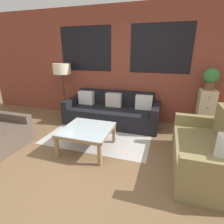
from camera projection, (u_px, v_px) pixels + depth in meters
ground_plane at (80, 169)px, 2.73m from camera, size 16.00×16.00×0.00m
wall_back_brick at (121, 65)px, 4.46m from camera, size 8.40×0.09×2.80m
rug at (100, 135)px, 3.84m from camera, size 2.21×1.48×0.00m
couch_dark at (112, 112)px, 4.42m from camera, size 2.32×0.88×0.78m
settee_vintage at (206, 152)px, 2.63m from camera, size 0.80×1.62×0.92m
coffee_table at (87, 131)px, 3.18m from camera, size 0.86×0.86×0.43m
floor_lamp at (62, 71)px, 4.56m from camera, size 0.46×0.46×1.45m
drawer_cabinet at (205, 111)px, 3.95m from camera, size 0.34×0.39×0.96m
potted_plant at (211, 77)px, 3.70m from camera, size 0.33×0.33×0.46m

